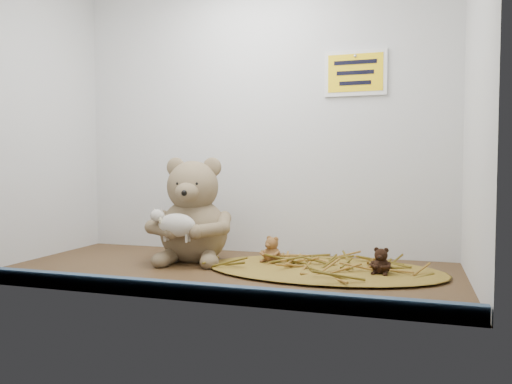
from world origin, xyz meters
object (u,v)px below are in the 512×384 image
(toy_lamb, at_px, (177,225))
(mini_teddy_brown, at_px, (381,260))
(main_teddy, at_px, (194,209))
(mini_teddy_tan, at_px, (272,248))

(toy_lamb, height_order, mini_teddy_brown, toy_lamb)
(main_teddy, xyz_separation_m, mini_teddy_tan, (0.24, -0.00, -0.10))
(toy_lamb, xyz_separation_m, mini_teddy_brown, (0.53, 0.04, -0.07))
(mini_teddy_tan, bearing_deg, main_teddy, -154.14)
(mini_teddy_brown, bearing_deg, mini_teddy_tan, 176.65)
(main_teddy, xyz_separation_m, mini_teddy_brown, (0.53, -0.06, -0.11))
(mini_teddy_tan, bearing_deg, mini_teddy_brown, 15.18)
(main_teddy, relative_size, mini_teddy_tan, 4.12)
(toy_lamb, distance_m, mini_teddy_brown, 0.54)
(main_teddy, bearing_deg, mini_teddy_tan, -11.49)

